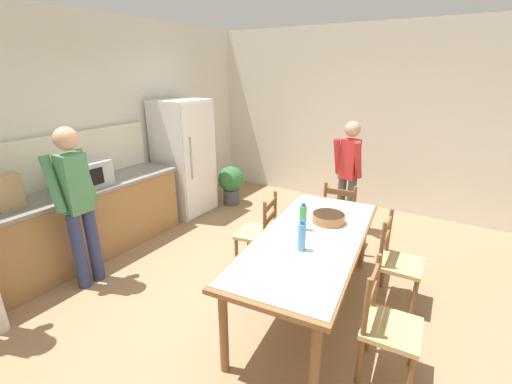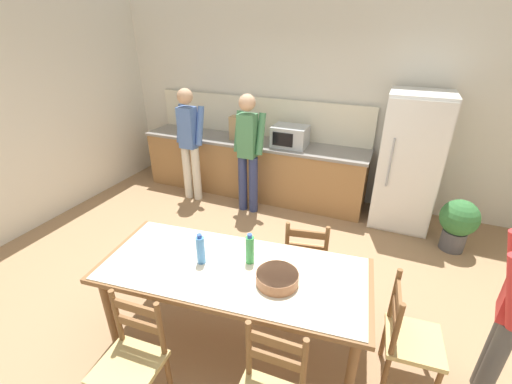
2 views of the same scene
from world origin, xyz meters
name	(u,v)px [view 2 (image 2 of 2)]	position (x,y,z in m)	size (l,w,h in m)	color
ground_plane	(244,296)	(0.00, 0.00, 0.00)	(8.32, 8.32, 0.00)	#9E7A56
wall_back	(318,104)	(0.00, 2.66, 1.45)	(6.52, 0.12, 2.90)	silver
kitchen_counter	(252,167)	(-0.89, 2.23, 0.45)	(3.57, 0.66, 0.90)	#9E7042
counter_splashback	(260,117)	(-0.88, 2.54, 1.20)	(3.53, 0.03, 0.60)	#EFE8CB
refrigerator	(409,162)	(1.38, 2.19, 0.90)	(0.75, 0.73, 1.80)	white
microwave	(290,136)	(-0.27, 2.21, 1.05)	(0.50, 0.39, 0.30)	#B2B7BC
paper_bag	(238,128)	(-1.10, 2.20, 1.08)	(0.24, 0.16, 0.36)	tan
dining_table	(233,276)	(0.14, -0.51, 0.71)	(2.25, 1.15, 0.78)	brown
bottle_near_centre	(201,250)	(-0.12, -0.54, 0.91)	(0.07, 0.07, 0.27)	#4C8ED6
bottle_off_centre	(250,249)	(0.24, -0.38, 0.91)	(0.07, 0.07, 0.27)	green
serving_bowl	(277,277)	(0.53, -0.53, 0.83)	(0.32, 0.32, 0.09)	#9E6642
chair_side_far_right	(306,258)	(0.54, 0.29, 0.44)	(0.49, 0.47, 0.91)	brown
chair_head_end	(409,338)	(1.51, -0.35, 0.44)	(0.44, 0.45, 0.91)	brown
chair_side_near_left	(132,361)	(-0.25, -1.30, 0.44)	(0.45, 0.43, 0.91)	brown
person_at_sink	(189,140)	(-1.68, 1.71, 0.96)	(0.43, 0.30, 1.72)	silver
person_at_counter	(248,149)	(-0.71, 1.69, 0.96)	(0.43, 0.30, 1.71)	navy
potted_plant	(458,222)	(2.03, 1.76, 0.39)	(0.44, 0.44, 0.67)	#4C4C51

